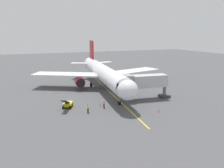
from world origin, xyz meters
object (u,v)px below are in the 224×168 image
safety_cone_nose_left (159,111)px  ground_crew_marshaller (104,104)px  jet_bridge (141,82)px  ground_crew_wing_walker (88,108)px  safety_cone_nose_right (100,105)px  belt_loader_near_nose (68,104)px  tug_portside (143,82)px  airplane (103,73)px

safety_cone_nose_left → ground_crew_marshaller: bearing=-35.9°
jet_bridge → ground_crew_wing_walker: jet_bridge is taller
ground_crew_marshaller → safety_cone_nose_right: ground_crew_marshaller is taller
safety_cone_nose_right → ground_crew_marshaller: bearing=100.7°
jet_bridge → belt_loader_near_nose: bearing=-1.3°
ground_crew_wing_walker → tug_portside: (-20.57, -16.54, -0.18)m
jet_bridge → ground_crew_marshaller: size_ratio=6.74×
tug_portside → safety_cone_nose_left: (8.89, 21.01, -0.43)m
belt_loader_near_nose → ground_crew_marshaller: bearing=154.7°
ground_crew_wing_walker → ground_crew_marshaller: bearing=-158.0°
jet_bridge → safety_cone_nose_left: size_ratio=20.94×
ground_crew_marshaller → safety_cone_nose_left: size_ratio=3.11×
safety_cone_nose_right → belt_loader_near_nose: bearing=-14.1°
airplane → belt_loader_near_nose: 16.59m
belt_loader_near_nose → tug_portside: bearing=-152.3°
airplane → belt_loader_near_nose: bearing=45.1°
ground_crew_wing_walker → belt_loader_near_nose: 5.11m
jet_bridge → safety_cone_nose_left: 9.23m
ground_crew_marshaller → belt_loader_near_nose: (6.20, -2.93, -0.17)m
jet_bridge → ground_crew_wing_walker: (12.72, 4.01, -2.88)m
tug_portside → belt_loader_near_nose: bearing=27.7°
jet_bridge → safety_cone_nose_right: 10.14m
ground_crew_wing_walker → tug_portside: size_ratio=0.65×
jet_bridge → belt_loader_near_nose: jet_bridge is taller
belt_loader_near_nose → safety_cone_nose_right: belt_loader_near_nose is taller
safety_cone_nose_right → ground_crew_wing_walker: bearing=41.3°
airplane → safety_cone_nose_right: 14.63m
airplane → ground_crew_wing_walker: (8.82, 15.88, -3.12)m
tug_portside → safety_cone_nose_right: (17.31, 13.67, -0.43)m
airplane → jet_bridge: bearing=108.2°
ground_crew_wing_walker → jet_bridge: bearing=-162.5°
safety_cone_nose_left → safety_cone_nose_right: 11.17m
safety_cone_nose_right → safety_cone_nose_left: bearing=138.9°
tug_portside → jet_bridge: bearing=57.9°
airplane → safety_cone_nose_right: bearing=66.9°
safety_cone_nose_left → ground_crew_wing_walker: bearing=-20.9°
safety_cone_nose_left → safety_cone_nose_right: size_ratio=1.00×
safety_cone_nose_left → safety_cone_nose_right: same height
ground_crew_marshaller → tug_portside: size_ratio=0.65×
ground_crew_marshaller → safety_cone_nose_right: size_ratio=3.11×
tug_portside → safety_cone_nose_left: size_ratio=4.78×
jet_bridge → ground_crew_wing_walker: size_ratio=6.74×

